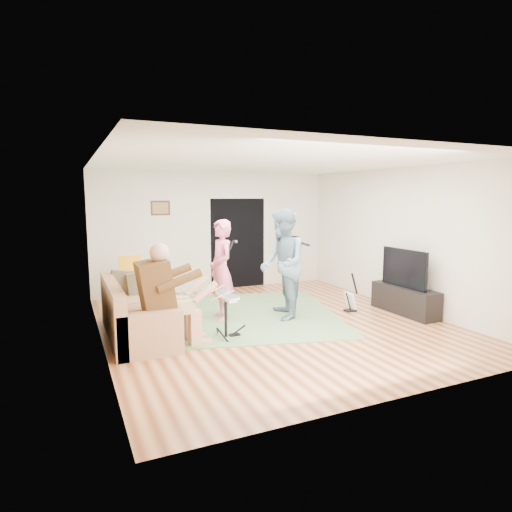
{
  "coord_description": "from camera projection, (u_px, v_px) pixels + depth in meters",
  "views": [
    {
      "loc": [
        -3.17,
        -6.31,
        2.14
      ],
      "look_at": [
        -0.19,
        0.3,
        1.13
      ],
      "focal_mm": 30.0,
      "sensor_mm": 36.0,
      "label": 1
    }
  ],
  "objects": [
    {
      "name": "drummer",
      "position": [
        170.0,
        306.0,
        6.12
      ],
      "size": [
        0.98,
        0.55,
        1.5
      ],
      "color": "#563618",
      "rests_on": "sofa"
    },
    {
      "name": "picture_frame",
      "position": [
        160.0,
        208.0,
        9.22
      ],
      "size": [
        0.42,
        0.03,
        0.32
      ],
      "primitive_type": "cube",
      "color": "#3F2314",
      "rests_on": "walls"
    },
    {
      "name": "ceiling",
      "position": [
        275.0,
        162.0,
        6.92
      ],
      "size": [
        6.0,
        6.0,
        0.0
      ],
      "primitive_type": "plane",
      "rotation": [
        3.14,
        0.0,
        0.0
      ],
      "color": "white",
      "rests_on": "walls"
    },
    {
      "name": "floor",
      "position": [
        274.0,
        323.0,
        7.29
      ],
      "size": [
        6.0,
        6.0,
        0.0
      ],
      "primitive_type": "plane",
      "color": "brown",
      "rests_on": "ground"
    },
    {
      "name": "guitarist",
      "position": [
        283.0,
        264.0,
        7.48
      ],
      "size": [
        0.99,
        1.13,
        1.95
      ],
      "primitive_type": "imported",
      "rotation": [
        0.0,
        0.0,
        -1.88
      ],
      "color": "slate",
      "rests_on": "floor"
    },
    {
      "name": "singer",
      "position": [
        221.0,
        270.0,
        7.44
      ],
      "size": [
        0.42,
        0.64,
        1.75
      ],
      "primitive_type": "imported",
      "rotation": [
        0.0,
        0.0,
        -1.58
      ],
      "color": "#E16285",
      "rests_on": "floor"
    },
    {
      "name": "sofa",
      "position": [
        132.0,
        318.0,
        6.57
      ],
      "size": [
        0.89,
        2.17,
        0.88
      ],
      "color": "#AA7C55",
      "rests_on": "floor"
    },
    {
      "name": "tv_cabinet",
      "position": [
        405.0,
        300.0,
        7.89
      ],
      "size": [
        0.4,
        1.4,
        0.5
      ],
      "primitive_type": "cube",
      "color": "black",
      "rests_on": "floor"
    },
    {
      "name": "doorway",
      "position": [
        238.0,
        243.0,
        10.07
      ],
      "size": [
        2.1,
        0.0,
        2.1
      ],
      "primitive_type": "plane",
      "rotation": [
        1.57,
        0.0,
        0.0
      ],
      "color": "black",
      "rests_on": "walls"
    },
    {
      "name": "dining_chair",
      "position": [
        132.0,
        290.0,
        8.17
      ],
      "size": [
        0.44,
        0.46,
        1.02
      ],
      "rotation": [
        0.0,
        0.0,
        -0.03
      ],
      "color": "#D6BC8B",
      "rests_on": "floor"
    },
    {
      "name": "guitar_held",
      "position": [
        293.0,
        244.0,
        7.51
      ],
      "size": [
        0.25,
        0.61,
        0.26
      ],
      "primitive_type": null,
      "rotation": [
        0.0,
        0.0,
        -0.22
      ],
      "color": "white",
      "rests_on": "guitarist"
    },
    {
      "name": "microphone",
      "position": [
        232.0,
        245.0,
        7.46
      ],
      "size": [
        0.06,
        0.06,
        0.24
      ],
      "primitive_type": null,
      "color": "black",
      "rests_on": "singer"
    },
    {
      "name": "walls",
      "position": [
        274.0,
        245.0,
        7.1
      ],
      "size": [
        5.5,
        6.0,
        2.7
      ],
      "primitive_type": null,
      "color": "beige",
      "rests_on": "floor"
    },
    {
      "name": "window_blinds",
      "position": [
        97.0,
        238.0,
        6.14
      ],
      "size": [
        0.0,
        2.05,
        2.05
      ],
      "primitive_type": "plane",
      "rotation": [
        1.57,
        0.0,
        1.57
      ],
      "color": "olive",
      "rests_on": "walls"
    },
    {
      "name": "torchiere_lamp",
      "position": [
        290.0,
        238.0,
        9.51
      ],
      "size": [
        0.32,
        0.32,
        1.79
      ],
      "color": "black",
      "rests_on": "floor"
    },
    {
      "name": "television",
      "position": [
        404.0,
        268.0,
        7.79
      ],
      "size": [
        0.06,
        1.07,
        0.7
      ],
      "primitive_type": "cube",
      "color": "black",
      "rests_on": "tv_cabinet"
    },
    {
      "name": "drum_kit",
      "position": [
        226.0,
        318.0,
        6.51
      ],
      "size": [
        0.38,
        0.68,
        0.7
      ],
      "color": "black",
      "rests_on": "floor"
    },
    {
      "name": "area_rug",
      "position": [
        242.0,
        315.0,
        7.78
      ],
      "size": [
        4.11,
        4.05,
        0.02
      ],
      "primitive_type": "cube",
      "rotation": [
        0.0,
        0.0,
        -0.26
      ],
      "color": "#587D4C",
      "rests_on": "floor"
    },
    {
      "name": "guitar_spare",
      "position": [
        351.0,
        300.0,
        8.04
      ],
      "size": [
        0.26,
        0.24,
        0.73
      ],
      "color": "black",
      "rests_on": "floor"
    }
  ]
}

